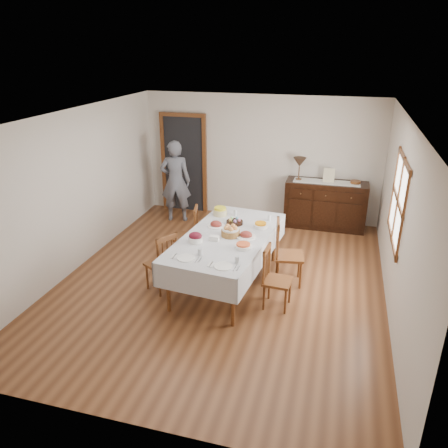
% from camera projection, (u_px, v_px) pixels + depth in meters
% --- Properties ---
extents(ground, '(6.00, 6.00, 0.00)m').
position_uv_depth(ground, '(222.00, 281.00, 7.02)').
color(ground, brown).
extents(room_shell, '(5.02, 6.02, 2.65)m').
position_uv_depth(room_shell, '(220.00, 175.00, 6.80)').
color(room_shell, white).
rests_on(room_shell, ground).
extents(dining_table, '(1.48, 2.53, 0.83)m').
position_uv_depth(dining_table, '(227.00, 241.00, 6.68)').
color(dining_table, '#BBBCBF').
rests_on(dining_table, ground).
extents(chair_left_near, '(0.54, 0.54, 0.96)m').
position_uv_depth(chair_left_near, '(163.00, 262.00, 6.58)').
color(chair_left_near, '#5E3216').
rests_on(chair_left_near, ground).
extents(chair_left_far, '(0.48, 0.48, 0.97)m').
position_uv_depth(chair_left_far, '(189.00, 233.00, 7.55)').
color(chair_left_far, '#5E3216').
rests_on(chair_left_far, ground).
extents(chair_right_near, '(0.41, 0.41, 0.92)m').
position_uv_depth(chair_right_near, '(275.00, 277.00, 6.19)').
color(chair_right_near, '#5E3216').
rests_on(chair_right_near, ground).
extents(chair_right_far, '(0.50, 0.50, 1.05)m').
position_uv_depth(chair_right_far, '(286.00, 252.00, 6.79)').
color(chair_right_far, '#5E3216').
rests_on(chair_right_far, ground).
extents(sideboard, '(1.62, 0.58, 0.97)m').
position_uv_depth(sideboard, '(325.00, 205.00, 8.91)').
color(sideboard, black).
rests_on(sideboard, ground).
extents(person, '(0.65, 0.50, 1.84)m').
position_uv_depth(person, '(175.00, 179.00, 9.10)').
color(person, '#565963').
rests_on(person, ground).
extents(bread_basket, '(0.28, 0.28, 0.17)m').
position_uv_depth(bread_basket, '(231.00, 231.00, 6.60)').
color(bread_basket, brown).
rests_on(bread_basket, dining_table).
extents(egg_basket, '(0.27, 0.27, 0.11)m').
position_uv_depth(egg_basket, '(235.00, 222.00, 7.06)').
color(egg_basket, black).
rests_on(egg_basket, dining_table).
extents(ham_platter_a, '(0.28, 0.28, 0.11)m').
position_uv_depth(ham_platter_a, '(216.00, 225.00, 6.96)').
color(ham_platter_a, white).
rests_on(ham_platter_a, dining_table).
extents(ham_platter_b, '(0.31, 0.31, 0.11)m').
position_uv_depth(ham_platter_b, '(246.00, 235.00, 6.57)').
color(ham_platter_b, white).
rests_on(ham_platter_b, dining_table).
extents(beet_bowl, '(0.22, 0.22, 0.15)m').
position_uv_depth(beet_bowl, '(195.00, 238.00, 6.40)').
color(beet_bowl, white).
rests_on(beet_bowl, dining_table).
extents(carrot_bowl, '(0.22, 0.22, 0.09)m').
position_uv_depth(carrot_bowl, '(260.00, 225.00, 6.90)').
color(carrot_bowl, white).
rests_on(carrot_bowl, dining_table).
extents(pineapple_bowl, '(0.24, 0.24, 0.14)m').
position_uv_depth(pineapple_bowl, '(220.00, 211.00, 7.41)').
color(pineapple_bowl, '#D0C288').
rests_on(pineapple_bowl, dining_table).
extents(casserole_dish, '(0.24, 0.24, 0.07)m').
position_uv_depth(casserole_dish, '(243.00, 246.00, 6.22)').
color(casserole_dish, white).
rests_on(casserole_dish, dining_table).
extents(butter_dish, '(0.15, 0.10, 0.07)m').
position_uv_depth(butter_dish, '(214.00, 238.00, 6.46)').
color(butter_dish, white).
rests_on(butter_dish, dining_table).
extents(setting_left, '(0.43, 0.31, 0.10)m').
position_uv_depth(setting_left, '(190.00, 256.00, 5.96)').
color(setting_left, white).
rests_on(setting_left, dining_table).
extents(setting_right, '(0.43, 0.31, 0.10)m').
position_uv_depth(setting_right, '(228.00, 264.00, 5.74)').
color(setting_right, white).
rests_on(setting_right, dining_table).
extents(glass_far_a, '(0.06, 0.06, 0.10)m').
position_uv_depth(glass_far_a, '(235.00, 213.00, 7.40)').
color(glass_far_a, silver).
rests_on(glass_far_a, dining_table).
extents(glass_far_b, '(0.06, 0.06, 0.11)m').
position_uv_depth(glass_far_b, '(269.00, 218.00, 7.16)').
color(glass_far_b, silver).
rests_on(glass_far_b, dining_table).
extents(runner, '(1.30, 0.35, 0.01)m').
position_uv_depth(runner, '(327.00, 182.00, 8.70)').
color(runner, silver).
rests_on(runner, sideboard).
extents(table_lamp, '(0.26, 0.26, 0.46)m').
position_uv_depth(table_lamp, '(300.00, 163.00, 8.72)').
color(table_lamp, brown).
rests_on(table_lamp, sideboard).
extents(picture_frame, '(0.22, 0.08, 0.28)m').
position_uv_depth(picture_frame, '(329.00, 175.00, 8.65)').
color(picture_frame, beige).
rests_on(picture_frame, sideboard).
extents(deco_bowl, '(0.20, 0.20, 0.06)m').
position_uv_depth(deco_bowl, '(355.00, 182.00, 8.60)').
color(deco_bowl, '#5E3216').
rests_on(deco_bowl, sideboard).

